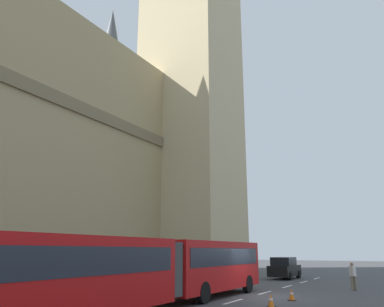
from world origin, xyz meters
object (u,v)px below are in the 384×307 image
at_px(sedan_lead, 285,268).
at_px(pedestrian_near_cones, 353,275).
at_px(traffic_cone_west, 271,301).
at_px(articulated_bus, 157,266).
at_px(traffic_cone_middle, 292,295).

distance_m(sedan_lead, pedestrian_near_cones, 10.25).
relative_size(traffic_cone_west, pedestrian_near_cones, 0.34).
relative_size(sedan_lead, pedestrian_near_cones, 2.60).
distance_m(articulated_bus, sedan_lead, 20.07).
xyz_separation_m(traffic_cone_west, pedestrian_near_cones, (9.49, -2.18, 0.63)).
xyz_separation_m(sedan_lead, pedestrian_near_cones, (-7.79, -6.67, -0.00)).
bearing_deg(traffic_cone_middle, pedestrian_near_cones, -16.88).
bearing_deg(traffic_cone_middle, sedan_lead, 17.74).
xyz_separation_m(articulated_bus, traffic_cone_middle, (5.55, -4.37, -1.46)).
bearing_deg(articulated_bus, pedestrian_near_cones, -27.58).
distance_m(traffic_cone_west, traffic_cone_middle, 2.79).
distance_m(articulated_bus, traffic_cone_west, 5.26).
relative_size(traffic_cone_middle, pedestrian_near_cones, 0.34).
height_order(traffic_cone_west, pedestrian_near_cones, pedestrian_near_cones).
bearing_deg(articulated_bus, traffic_cone_middle, -38.19).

